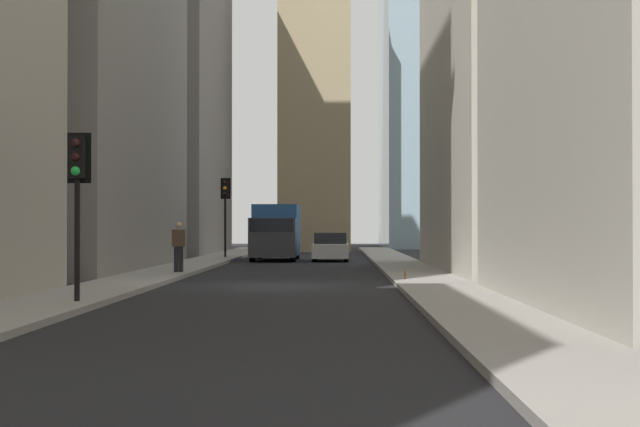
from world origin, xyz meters
The scene contains 10 objects.
ground_plane centered at (0.00, 0.00, 0.00)m, with size 135.00×135.00×0.00m, color black.
sidewalk_right centered at (0.00, 4.50, 0.07)m, with size 90.00×2.20×0.14m, color gray.
sidewalk_left centered at (0.00, -4.50, 0.07)m, with size 90.00×2.20×0.14m, color gray.
building_right_far centered at (31.04, 10.59, 11.35)m, with size 16.27×10.50×22.69m.
delivery_truck centered at (20.85, 1.40, 1.46)m, with size 6.46×2.25×2.84m.
sedan_white centered at (19.97, -1.40, 0.66)m, with size 4.30×1.78×1.42m.
traffic_light_foreground centered at (-7.87, 3.91, 2.82)m, with size 0.43×0.52×3.65m.
traffic_light_midblock centered at (22.12, 4.12, 3.18)m, with size 0.43×0.52×4.14m.
pedestrian centered at (5.41, 3.86, 1.10)m, with size 0.26×0.44×1.75m.
discarded_bottle centered at (1.10, -3.81, 0.25)m, with size 0.07×0.07×0.27m.
Camera 1 is at (-28.80, -1.68, 1.76)m, focal length 54.76 mm.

